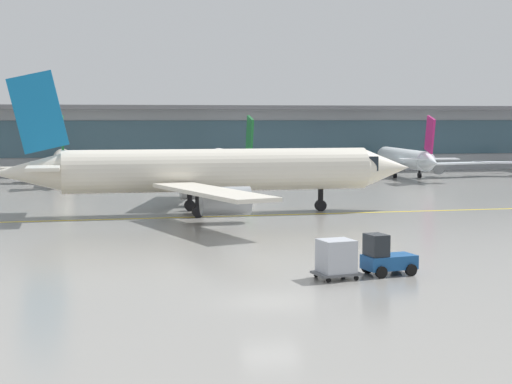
% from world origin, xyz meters
% --- Properties ---
extents(ground_plane, '(400.00, 400.00, 0.00)m').
position_xyz_m(ground_plane, '(0.00, 0.00, 0.00)').
color(ground_plane, gray).
extents(taxiway_centreline_stripe, '(110.00, 1.15, 0.01)m').
position_xyz_m(taxiway_centreline_stripe, '(3.10, 30.36, 0.00)').
color(taxiway_centreline_stripe, yellow).
rests_on(taxiway_centreline_stripe, ground_plane).
extents(terminal_concourse, '(175.25, 11.00, 9.60)m').
position_xyz_m(terminal_concourse, '(0.00, 84.90, 4.92)').
color(terminal_concourse, '#9EA3A8').
rests_on(terminal_concourse, ground_plane).
extents(gate_airplane_2, '(22.91, 24.60, 8.16)m').
position_xyz_m(gate_airplane_2, '(-10.13, 69.31, 2.45)').
color(gate_airplane_2, silver).
rests_on(gate_airplane_2, ground_plane).
extents(gate_airplane_3, '(22.91, 24.60, 8.16)m').
position_xyz_m(gate_airplane_3, '(10.64, 66.94, 2.45)').
color(gate_airplane_3, white).
rests_on(gate_airplane_3, ground_plane).
extents(gate_airplane_4, '(22.83, 24.65, 8.16)m').
position_xyz_m(gate_airplane_4, '(33.97, 67.53, 2.45)').
color(gate_airplane_4, white).
rests_on(gate_airplane_4, ground_plane).
extents(taxiing_regional_jet, '(34.92, 32.58, 11.60)m').
position_xyz_m(taxiing_regional_jet, '(2.65, 32.36, 3.48)').
color(taxiing_regional_jet, silver).
rests_on(taxiing_regional_jet, ground_plane).
extents(baggage_tug, '(2.79, 1.96, 2.10)m').
position_xyz_m(baggage_tug, '(6.99, 4.61, 0.89)').
color(baggage_tug, '#194C8C').
rests_on(baggage_tug, ground_plane).
extents(cargo_dolly_lead, '(2.32, 1.91, 1.94)m').
position_xyz_m(cargo_dolly_lead, '(4.26, 4.18, 1.05)').
color(cargo_dolly_lead, '#595B60').
rests_on(cargo_dolly_lead, ground_plane).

